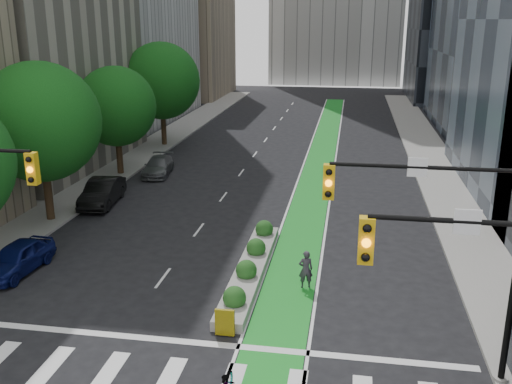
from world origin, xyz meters
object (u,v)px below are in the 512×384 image
(median_planter, at_px, (251,266))
(parked_car_left_near, at_px, (17,258))
(cyclist, at_px, (306,269))
(parked_car_left_far, at_px, (158,166))
(parked_car_left_mid, at_px, (102,192))

(median_planter, distance_m, parked_car_left_near, 10.34)
(cyclist, height_order, parked_car_left_far, cyclist)
(cyclist, bearing_deg, parked_car_left_far, -68.86)
(parked_car_left_near, xyz_separation_m, parked_car_left_far, (0.70, 16.99, -0.06))
(cyclist, relative_size, parked_car_left_mid, 0.35)
(parked_car_left_near, height_order, parked_car_left_mid, parked_car_left_mid)
(parked_car_left_mid, relative_size, parked_car_left_far, 1.08)
(parked_car_left_mid, bearing_deg, parked_car_left_near, -94.28)
(parked_car_left_mid, bearing_deg, median_planter, -44.19)
(cyclist, height_order, parked_car_left_near, cyclist)
(parked_car_left_near, bearing_deg, cyclist, 7.00)
(parked_car_left_near, distance_m, parked_car_left_far, 17.01)
(median_planter, distance_m, parked_car_left_mid, 13.39)
(cyclist, relative_size, parked_car_left_near, 0.41)
(median_planter, distance_m, cyclist, 2.70)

